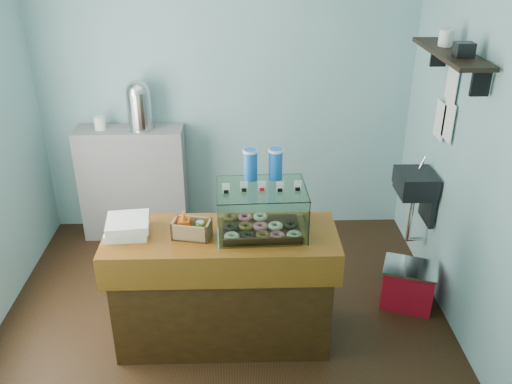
{
  "coord_description": "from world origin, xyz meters",
  "views": [
    {
      "loc": [
        0.15,
        -3.44,
        2.81
      ],
      "look_at": [
        0.24,
        -0.15,
        1.17
      ],
      "focal_mm": 38.0,
      "sensor_mm": 36.0,
      "label": 1
    }
  ],
  "objects_px": {
    "counter": "(223,287)",
    "display_case": "(261,206)",
    "coffee_urn": "(139,104)",
    "red_cooler": "(408,285)"
  },
  "relations": [
    {
      "from": "counter",
      "to": "coffee_urn",
      "type": "xyz_separation_m",
      "value": [
        -0.78,
        1.57,
        0.88
      ]
    },
    {
      "from": "counter",
      "to": "red_cooler",
      "type": "bearing_deg",
      "value": 13.44
    },
    {
      "from": "display_case",
      "to": "counter",
      "type": "bearing_deg",
      "value": -168.55
    },
    {
      "from": "display_case",
      "to": "coffee_urn",
      "type": "xyz_separation_m",
      "value": [
        -1.05,
        1.51,
        0.26
      ]
    },
    {
      "from": "coffee_urn",
      "to": "red_cooler",
      "type": "xyz_separation_m",
      "value": [
        2.25,
        -1.22,
        -1.16
      ]
    },
    {
      "from": "counter",
      "to": "display_case",
      "type": "distance_m",
      "value": 0.68
    },
    {
      "from": "display_case",
      "to": "red_cooler",
      "type": "bearing_deg",
      "value": 11.31
    },
    {
      "from": "display_case",
      "to": "coffee_urn",
      "type": "bearing_deg",
      "value": 122.76
    },
    {
      "from": "display_case",
      "to": "coffee_urn",
      "type": "height_order",
      "value": "coffee_urn"
    },
    {
      "from": "counter",
      "to": "display_case",
      "type": "xyz_separation_m",
      "value": [
        0.27,
        0.07,
        0.62
      ]
    }
  ]
}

